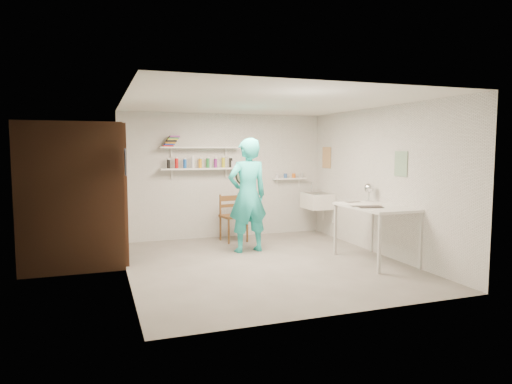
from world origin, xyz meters
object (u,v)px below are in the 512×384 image
object	(u,v)px
man	(248,195)
wooden_chair	(234,216)
wall_clock	(245,176)
desk_lamp	(369,188)
belfast_sink	(318,201)
work_table	(375,234)

from	to	relation	value
man	wooden_chair	distance (m)	1.02
wall_clock	desk_lamp	bearing A→B (deg)	-35.21
belfast_sink	desk_lamp	world-z (taller)	desk_lamp
man	wall_clock	distance (m)	0.39
man	wooden_chair	bearing A→B (deg)	-97.79
man	work_table	world-z (taller)	man
work_table	desk_lamp	bearing A→B (deg)	67.58
man	wooden_chair	xyz separation A→B (m)	(0.02, 0.90, -0.48)
man	belfast_sink	bearing A→B (deg)	-160.44
wooden_chair	desk_lamp	distance (m)	2.55
belfast_sink	desk_lamp	bearing A→B (deg)	-86.33
belfast_sink	work_table	world-z (taller)	work_table
wall_clock	work_table	xyz separation A→B (m)	(1.60, -1.52, -0.84)
belfast_sink	wall_clock	size ratio (longest dim) A/B	1.76
wooden_chair	desk_lamp	xyz separation A→B (m)	(1.82, -1.68, 0.61)
man	wall_clock	world-z (taller)	man
work_table	desk_lamp	xyz separation A→B (m)	(0.21, 0.52, 0.65)
wall_clock	wooden_chair	size ratio (longest dim) A/B	0.36
work_table	man	bearing A→B (deg)	141.32
wall_clock	desk_lamp	distance (m)	2.08
wall_clock	wooden_chair	xyz separation A→B (m)	(-0.00, 0.68, -0.80)
belfast_sink	wall_clock	distance (m)	1.91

